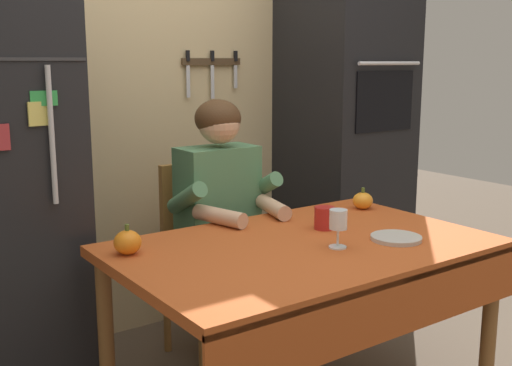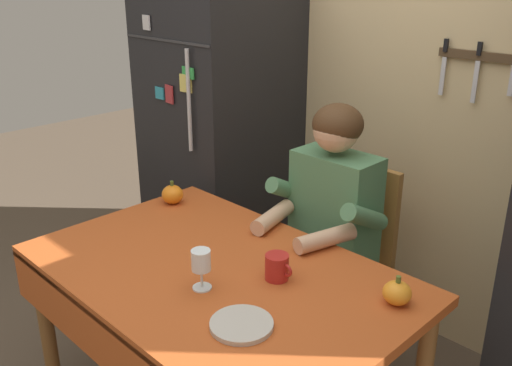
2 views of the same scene
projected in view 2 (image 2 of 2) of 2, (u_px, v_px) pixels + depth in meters
The scene contains 10 objects.
back_wall_assembly at pixel (424, 72), 2.60m from camera, with size 3.70×0.13×2.60m.
refrigerator at pixel (220, 129), 3.15m from camera, with size 0.68×0.71×1.80m.
dining_table at pixel (213, 291), 2.03m from camera, with size 1.40×0.90×0.74m.
chair_behind_person at pixel (348, 255), 2.59m from camera, with size 0.40×0.40×0.93m.
seated_person at pixel (324, 223), 2.38m from camera, with size 0.47×0.55×1.25m.
coffee_mug at pixel (277, 267), 1.93m from camera, with size 0.11×0.08×0.09m.
wine_glass at pixel (201, 263), 1.86m from camera, with size 0.07×0.07×0.14m.
pumpkin_large at pixel (172, 194), 2.56m from camera, with size 0.10×0.10×0.11m.
pumpkin_medium at pixel (397, 293), 1.79m from camera, with size 0.09×0.09×0.10m.
serving_tray at pixel (242, 324), 1.69m from camera, with size 0.19×0.19×0.02m, color #B7B2A8.
Camera 2 is at (1.35, -1.05, 1.75)m, focal length 39.29 mm.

